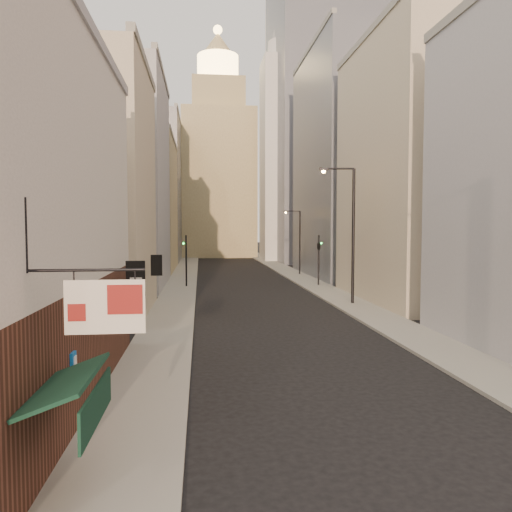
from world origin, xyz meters
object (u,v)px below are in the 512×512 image
Objects in this scene: traffic_light_left at (186,252)px; traffic_light_right at (319,248)px; streetlamp_mid at (350,227)px; white_tower at (285,152)px; streetlamp_far at (298,238)px; clock_tower at (218,167)px.

traffic_light_left is 12.72m from traffic_light_right.
streetlamp_mid is 2.02× the size of traffic_light_left.
white_tower is 5.38× the size of streetlamp_far.
traffic_light_left is at bearing 140.84° from streetlamp_mid.
white_tower reaches higher than traffic_light_left.
streetlamp_mid is 17.31m from traffic_light_left.
traffic_light_left is at bearing -112.95° from white_tower.
traffic_light_left and traffic_light_right have the same top height.
traffic_light_left is at bearing -134.61° from streetlamp_far.
streetlamp_far reaches higher than traffic_light_right.
streetlamp_far is 1.54× the size of traffic_light_left.
traffic_light_left is at bearing -23.76° from traffic_light_right.
streetlamp_mid reaches higher than streetlamp_far.
white_tower is (11.00, -14.00, 0.97)m from clock_tower.
white_tower is 8.30× the size of traffic_light_left.
white_tower is 43.61m from traffic_light_left.
traffic_light_left is at bearing -95.46° from clock_tower.
clock_tower is 17.83m from white_tower.
clock_tower is 65.16m from streetlamp_mid.
streetlamp_far is at bearing -96.39° from white_tower.
white_tower reaches higher than streetlamp_far.
clock_tower is 53.79m from traffic_light_left.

